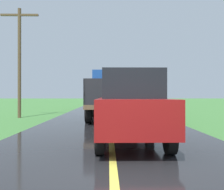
{
  "coord_description": "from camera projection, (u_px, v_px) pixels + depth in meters",
  "views": [
    {
      "loc": [
        -0.09,
        -3.24,
        1.38
      ],
      "look_at": [
        0.15,
        11.18,
        1.4
      ],
      "focal_mm": 37.25,
      "sensor_mm": 36.0,
      "label": 1
    }
  ],
  "objects": [
    {
      "name": "centre_line",
      "position": [
        115.0,
        188.0,
        3.24
      ],
      "size": [
        0.14,
        108.0,
        0.01
      ],
      "primitive_type": "cube",
      "color": "#E0D64C",
      "rests_on": "road_surface"
    },
    {
      "name": "following_car",
      "position": [
        130.0,
        107.0,
        6.3
      ],
      "size": [
        1.74,
        4.1,
        1.92
      ],
      "color": "maroon",
      "rests_on": "road_surface"
    },
    {
      "name": "banana_truck_near",
      "position": [
        110.0,
        94.0,
        13.43
      ],
      "size": [
        2.38,
        5.82,
        2.8
      ],
      "color": "#2D2D30",
      "rests_on": "road_surface"
    },
    {
      "name": "banana_truck_far",
      "position": [
        109.0,
        94.0,
        23.74
      ],
      "size": [
        2.38,
        5.81,
        2.8
      ],
      "color": "#2D2D30",
      "rests_on": "road_surface"
    },
    {
      "name": "utility_pole_roadside",
      "position": [
        19.0,
        58.0,
        14.26
      ],
      "size": [
        2.31,
        0.2,
        6.73
      ],
      "color": "brown",
      "rests_on": "ground"
    }
  ]
}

